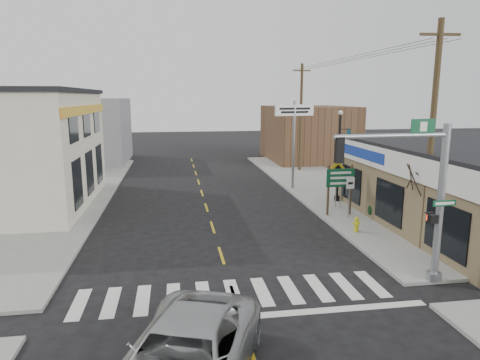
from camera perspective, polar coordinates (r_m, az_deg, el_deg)
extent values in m
plane|color=black|center=(14.61, -0.69, -15.58)|extent=(140.00, 140.00, 0.00)
cube|color=gray|center=(28.85, 13.47, -2.27)|extent=(6.00, 38.00, 0.13)
cube|color=gray|center=(27.67, -23.63, -3.46)|extent=(6.00, 38.00, 0.13)
cube|color=gold|center=(22.01, -3.68, -6.28)|extent=(0.12, 56.00, 0.01)
cube|color=silver|center=(14.96, -0.91, -14.89)|extent=(11.00, 2.20, 0.01)
cube|color=brown|center=(45.27, 9.02, 6.14)|extent=(8.00, 10.00, 5.60)
cube|color=gray|center=(45.98, -20.46, 6.16)|extent=(9.00, 10.00, 6.40)
cylinder|color=gray|center=(16.31, 25.15, -2.94)|extent=(0.26, 0.26, 5.55)
cylinder|color=gray|center=(14.89, 19.37, 5.64)|extent=(4.07, 0.15, 0.15)
cube|color=black|center=(14.16, 12.69, 4.06)|extent=(0.26, 0.20, 0.83)
cube|color=#0E492A|center=(16.11, 25.61, -2.80)|extent=(0.88, 0.04, 0.20)
cube|color=#0E492A|center=(15.42, 23.10, 6.59)|extent=(0.88, 0.05, 0.51)
cube|color=black|center=(16.25, 24.37, -4.77)|extent=(0.30, 0.24, 0.30)
cube|color=#4B3A22|center=(23.83, 11.68, -1.37)|extent=(0.10, 0.10, 2.79)
cube|color=#4B3A22|center=(24.31, 14.54, -1.26)|extent=(0.10, 0.10, 2.79)
cube|color=#0B4B23|center=(23.87, 13.25, 0.29)|extent=(1.59, 0.05, 1.00)
cylinder|color=#C2C917|center=(21.52, 15.26, -5.90)|extent=(0.21, 0.21, 0.59)
sphere|color=#C2C917|center=(21.43, 15.30, -5.06)|extent=(0.23, 0.23, 0.23)
cylinder|color=gray|center=(25.81, 12.70, -0.71)|extent=(0.06, 0.06, 2.58)
cube|color=gold|center=(25.60, 12.82, 1.43)|extent=(1.09, 0.03, 1.09)
cylinder|color=black|center=(27.08, 13.01, 2.88)|extent=(0.15, 0.15, 5.42)
sphere|color=silver|center=(26.84, 13.27, 8.72)|extent=(0.29, 0.29, 0.29)
cube|color=#114553|center=(27.18, 14.23, 5.06)|extent=(0.02, 0.57, 1.46)
cylinder|color=gray|center=(30.36, 7.16, 4.64)|extent=(0.18, 0.18, 6.17)
cube|color=silver|center=(30.19, 7.27, 9.22)|extent=(2.90, 0.18, 0.77)
cylinder|color=black|center=(20.33, 22.70, -4.12)|extent=(0.18, 0.18, 2.80)
ellipsoid|color=#203218|center=(21.31, 25.54, -6.38)|extent=(1.15, 1.15, 0.87)
ellipsoid|color=black|center=(24.31, 17.88, -3.84)|extent=(1.07, 1.07, 0.80)
cylinder|color=#432820|center=(19.26, 24.15, 5.01)|extent=(0.25, 0.25, 9.44)
cube|color=#432820|center=(19.34, 25.14, 17.18)|extent=(1.64, 0.10, 0.10)
cylinder|color=#442F1D|center=(38.16, 8.11, 8.21)|extent=(0.24, 0.24, 9.23)
cube|color=#442F1D|center=(38.18, 8.28, 14.23)|extent=(1.60, 0.10, 0.10)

